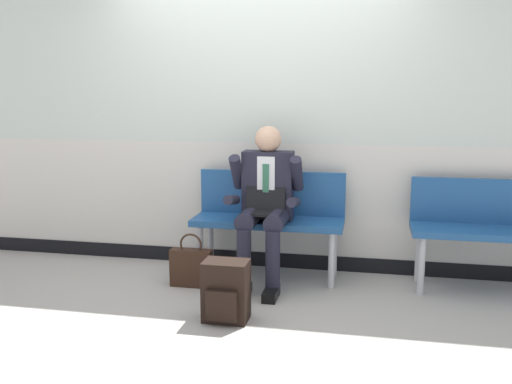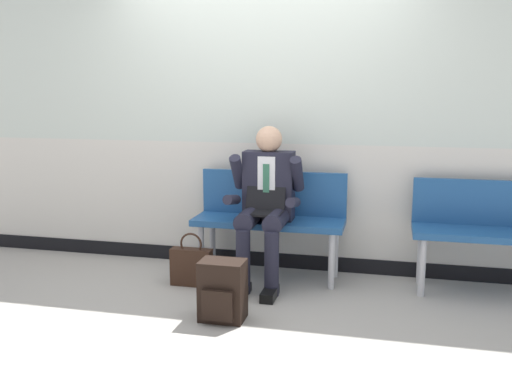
% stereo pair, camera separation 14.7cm
% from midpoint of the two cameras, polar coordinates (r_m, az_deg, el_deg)
% --- Properties ---
extents(ground_plane, '(18.00, 18.00, 0.00)m').
position_cam_midpoint_polar(ground_plane, '(4.43, -0.19, -9.88)').
color(ground_plane, '#9E9991').
extents(station_wall, '(5.67, 0.14, 2.91)m').
position_cam_midpoint_polar(station_wall, '(4.83, 1.76, 9.33)').
color(station_wall, beige).
rests_on(station_wall, ground).
extents(bench_with_person, '(1.22, 0.42, 0.86)m').
position_cam_midpoint_polar(bench_with_person, '(4.63, 2.38, -2.19)').
color(bench_with_person, navy).
rests_on(bench_with_person, ground).
extents(bench_empty, '(1.02, 0.42, 0.85)m').
position_cam_midpoint_polar(bench_empty, '(4.61, 22.71, -3.17)').
color(bench_empty, navy).
rests_on(bench_empty, ground).
extents(person_seated, '(0.57, 0.70, 1.25)m').
position_cam_midpoint_polar(person_seated, '(4.42, 1.91, -0.92)').
color(person_seated, '#1E1E2D').
rests_on(person_seated, ground).
extents(backpack, '(0.30, 0.25, 0.41)m').
position_cam_midpoint_polar(backpack, '(3.83, -2.35, -9.97)').
color(backpack, black).
rests_on(backpack, ground).
extents(handbag, '(0.33, 0.10, 0.43)m').
position_cam_midpoint_polar(handbag, '(4.50, -5.60, -7.45)').
color(handbag, '#331E14').
rests_on(handbag, ground).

